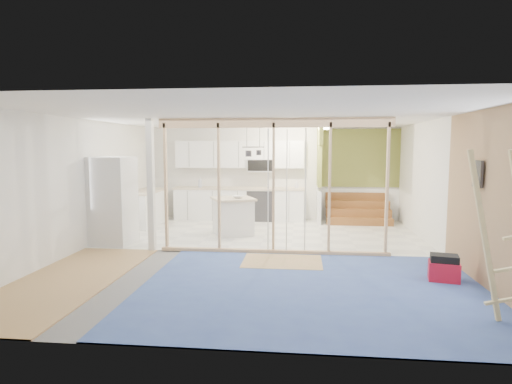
# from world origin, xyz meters

# --- Properties ---
(room) EXTENTS (7.01, 8.01, 2.61)m
(room) POSITION_xyz_m (0.00, 0.00, 1.30)
(room) COLOR slate
(room) RESTS_ON ground
(floor_overlays) EXTENTS (7.00, 8.00, 0.03)m
(floor_overlays) POSITION_xyz_m (0.07, 0.06, 0.01)
(floor_overlays) COLOR silver
(floor_overlays) RESTS_ON room
(stud_frame) EXTENTS (4.66, 0.14, 2.60)m
(stud_frame) POSITION_xyz_m (-0.24, -0.00, 1.59)
(stud_frame) COLOR #D6B283
(stud_frame) RESTS_ON room
(base_cabinets) EXTENTS (4.45, 2.24, 0.93)m
(base_cabinets) POSITION_xyz_m (-1.61, 3.36, 0.47)
(base_cabinets) COLOR white
(base_cabinets) RESTS_ON room
(upper_cabinets) EXTENTS (3.60, 0.41, 0.85)m
(upper_cabinets) POSITION_xyz_m (-0.84, 3.82, 1.82)
(upper_cabinets) COLOR white
(upper_cabinets) RESTS_ON room
(green_partition) EXTENTS (2.25, 1.51, 2.60)m
(green_partition) POSITION_xyz_m (2.04, 3.66, 0.94)
(green_partition) COLOR olive
(green_partition) RESTS_ON room
(pot_rack) EXTENTS (0.52, 0.52, 0.72)m
(pot_rack) POSITION_xyz_m (-0.31, 1.89, 2.00)
(pot_rack) COLOR black
(pot_rack) RESTS_ON room
(sheathing_panel) EXTENTS (0.02, 4.00, 2.60)m
(sheathing_panel) POSITION_xyz_m (3.48, -2.00, 1.30)
(sheathing_panel) COLOR #AA7F5C
(sheathing_panel) RESTS_ON room
(electrical_panel) EXTENTS (0.04, 0.30, 0.40)m
(electrical_panel) POSITION_xyz_m (3.43, -1.40, 1.65)
(electrical_panel) COLOR #36363B
(electrical_panel) RESTS_ON room
(ceiling_light) EXTENTS (0.32, 0.32, 0.08)m
(ceiling_light) POSITION_xyz_m (1.40, 3.00, 2.54)
(ceiling_light) COLOR #FFEABF
(ceiling_light) RESTS_ON room
(fridge) EXTENTS (0.84, 0.82, 1.85)m
(fridge) POSITION_xyz_m (-3.09, 0.45, 0.92)
(fridge) COLOR silver
(fridge) RESTS_ON room
(island) EXTENTS (1.18, 1.18, 0.88)m
(island) POSITION_xyz_m (-0.75, 1.69, 0.44)
(island) COLOR silver
(island) RESTS_ON room
(bowl) EXTENTS (0.30, 0.30, 0.06)m
(bowl) POSITION_xyz_m (-0.62, 1.61, 0.91)
(bowl) COLOR silver
(bowl) RESTS_ON island
(soap_bottle_a) EXTENTS (0.11, 0.12, 0.29)m
(soap_bottle_a) POSITION_xyz_m (-1.98, 3.61, 1.08)
(soap_bottle_a) COLOR #B4B8C9
(soap_bottle_a) RESTS_ON base_cabinets
(soap_bottle_b) EXTENTS (0.11, 0.11, 0.19)m
(soap_bottle_b) POSITION_xyz_m (0.70, 3.69, 1.03)
(soap_bottle_b) COLOR silver
(soap_bottle_b) RESTS_ON base_cabinets
(toolbox) EXTENTS (0.50, 0.42, 0.42)m
(toolbox) POSITION_xyz_m (3.00, -1.43, 0.20)
(toolbox) COLOR #B61026
(toolbox) RESTS_ON room
(ladder) EXTENTS (1.08, 0.06, 2.01)m
(ladder) POSITION_xyz_m (3.20, -2.97, 1.03)
(ladder) COLOR #DBC986
(ladder) RESTS_ON room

